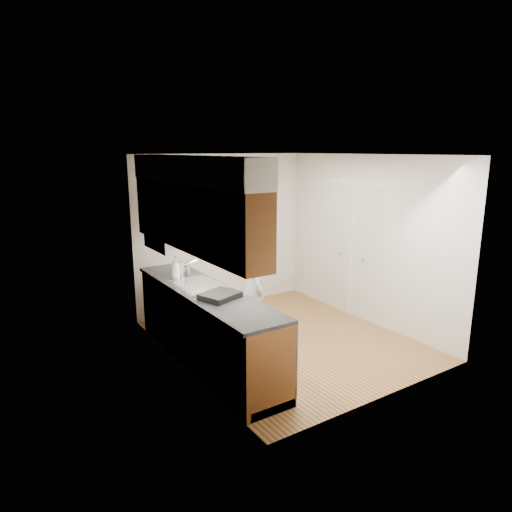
{
  "coord_description": "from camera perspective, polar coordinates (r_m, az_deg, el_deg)",
  "views": [
    {
      "loc": [
        -3.53,
        -4.69,
        2.57
      ],
      "look_at": [
        -0.32,
        0.25,
        1.19
      ],
      "focal_mm": 32.0,
      "sensor_mm": 36.0,
      "label": 1
    }
  ],
  "objects": [
    {
      "name": "soap_bottle_c",
      "position": [
        6.16,
        -9.38,
        -1.57
      ],
      "size": [
        0.16,
        0.16,
        0.15
      ],
      "primitive_type": "imported",
      "rotation": [
        0.0,
        0.0,
        0.56
      ],
      "color": "silver",
      "rests_on": "counter"
    },
    {
      "name": "dish_rack",
      "position": [
        5.13,
        -4.53,
        -4.95
      ],
      "size": [
        0.49,
        0.45,
        0.06
      ],
      "primitive_type": "cube",
      "rotation": [
        0.0,
        0.0,
        0.33
      ],
      "color": "black",
      "rests_on": "counter"
    },
    {
      "name": "wall_right",
      "position": [
        7.0,
        13.77,
        1.97
      ],
      "size": [
        0.02,
        3.5,
        2.5
      ],
      "primitive_type": "cube",
      "color": "beige",
      "rests_on": "floor"
    },
    {
      "name": "person",
      "position": [
        6.03,
        -0.65,
        -3.3
      ],
      "size": [
        0.46,
        0.63,
        1.68
      ],
      "primitive_type": "imported",
      "rotation": [
        0.0,
        0.0,
        1.46
      ],
      "color": "#9EB4C0",
      "rests_on": "floor_mat"
    },
    {
      "name": "soap_bottle_a",
      "position": [
        5.93,
        -9.99,
        -1.43
      ],
      "size": [
        0.12,
        0.12,
        0.3
      ],
      "primitive_type": "imported",
      "rotation": [
        0.0,
        0.0,
        -0.06
      ],
      "color": "silver",
      "rests_on": "counter"
    },
    {
      "name": "ceiling",
      "position": [
        5.87,
        4.07,
        12.51
      ],
      "size": [
        3.5,
        3.5,
        0.0
      ],
      "primitive_type": "plane",
      "rotation": [
        3.14,
        0.0,
        0.0
      ],
      "color": "white",
      "rests_on": "wall_left"
    },
    {
      "name": "floor_mat",
      "position": [
        6.32,
        -0.63,
        -10.69
      ],
      "size": [
        0.77,
        0.98,
        0.02
      ],
      "primitive_type": "cube",
      "rotation": [
        0.0,
        0.0,
        0.36
      ],
      "color": "#5E5E60",
      "rests_on": "floor"
    },
    {
      "name": "upper_cabinets",
      "position": [
        5.25,
        -8.09,
        6.31
      ],
      "size": [
        0.47,
        2.8,
        1.21
      ],
      "color": "brown",
      "rests_on": "wall_left"
    },
    {
      "name": "soap_bottle_b",
      "position": [
        6.14,
        -9.59,
        -1.46
      ],
      "size": [
        0.12,
        0.12,
        0.19
      ],
      "primitive_type": "imported",
      "rotation": [
        0.0,
        0.0,
        -0.81
      ],
      "color": "silver",
      "rests_on": "counter"
    },
    {
      "name": "wall_back",
      "position": [
        7.46,
        -4.21,
        3.0
      ],
      "size": [
        3.0,
        0.02,
        2.5
      ],
      "primitive_type": "cube",
      "color": "beige",
      "rests_on": "floor"
    },
    {
      "name": "closet_door",
      "position": [
        7.24,
        11.89,
        0.62
      ],
      "size": [
        0.02,
        1.22,
        2.05
      ],
      "primitive_type": "cube",
      "color": "white",
      "rests_on": "wall_right"
    },
    {
      "name": "wall_left",
      "position": [
        5.27,
        -9.3,
        -1.44
      ],
      "size": [
        0.02,
        3.5,
        2.5
      ],
      "primitive_type": "cube",
      "color": "beige",
      "rests_on": "floor"
    },
    {
      "name": "steel_can",
      "position": [
        6.1,
        -8.5,
        -1.89
      ],
      "size": [
        0.08,
        0.08,
        0.11
      ],
      "primitive_type": "cylinder",
      "rotation": [
        0.0,
        0.0,
        0.44
      ],
      "color": "#A5A5AA",
      "rests_on": "counter"
    },
    {
      "name": "floor",
      "position": [
        6.4,
        3.7,
        -10.46
      ],
      "size": [
        3.5,
        3.5,
        0.0
      ],
      "primitive_type": "plane",
      "color": "#A2773D",
      "rests_on": "ground"
    },
    {
      "name": "counter",
      "position": [
        5.63,
        -6.18,
        -8.55
      ],
      "size": [
        0.64,
        2.8,
        1.3
      ],
      "color": "brown",
      "rests_on": "floor"
    }
  ]
}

